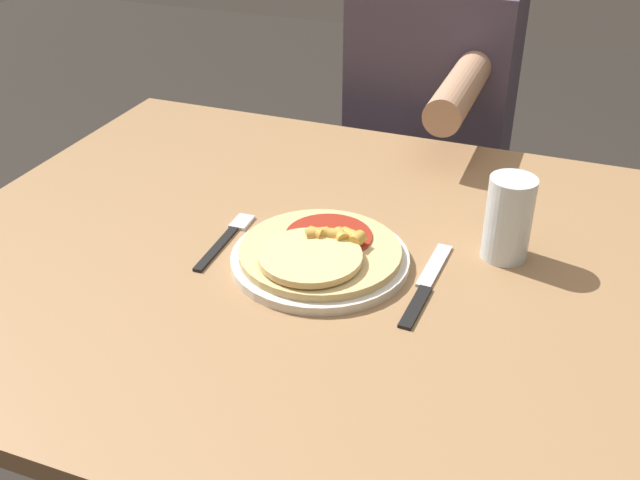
# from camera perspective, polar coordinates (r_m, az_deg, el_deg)

# --- Properties ---
(dining_table) EXTENTS (1.25, 0.97, 0.78)m
(dining_table) POSITION_cam_1_polar(r_m,az_deg,el_deg) (1.18, 1.13, -5.62)
(dining_table) COLOR #9E754C
(dining_table) RESTS_ON ground_plane
(plate) EXTENTS (0.26, 0.26, 0.01)m
(plate) POSITION_cam_1_polar(r_m,az_deg,el_deg) (1.10, 0.00, -1.47)
(plate) COLOR silver
(plate) RESTS_ON dining_table
(pizza) EXTENTS (0.24, 0.24, 0.04)m
(pizza) POSITION_cam_1_polar(r_m,az_deg,el_deg) (1.09, -0.05, -0.84)
(pizza) COLOR #DBBC7A
(pizza) RESTS_ON plate
(fork) EXTENTS (0.03, 0.18, 0.00)m
(fork) POSITION_cam_1_polar(r_m,az_deg,el_deg) (1.17, -7.08, 0.21)
(fork) COLOR black
(fork) RESTS_ON dining_table
(knife) EXTENTS (0.03, 0.22, 0.00)m
(knife) POSITION_cam_1_polar(r_m,az_deg,el_deg) (1.06, 8.04, -3.41)
(knife) COLOR black
(knife) RESTS_ON dining_table
(drinking_glass) EXTENTS (0.07, 0.07, 0.13)m
(drinking_glass) POSITION_cam_1_polar(r_m,az_deg,el_deg) (1.12, 14.17, 1.60)
(drinking_glass) COLOR silver
(drinking_glass) RESTS_ON dining_table
(person_diner) EXTENTS (0.36, 0.52, 1.21)m
(person_diner) POSITION_cam_1_polar(r_m,az_deg,el_deg) (1.78, 8.38, 8.76)
(person_diner) COLOR #2D2D38
(person_diner) RESTS_ON ground_plane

